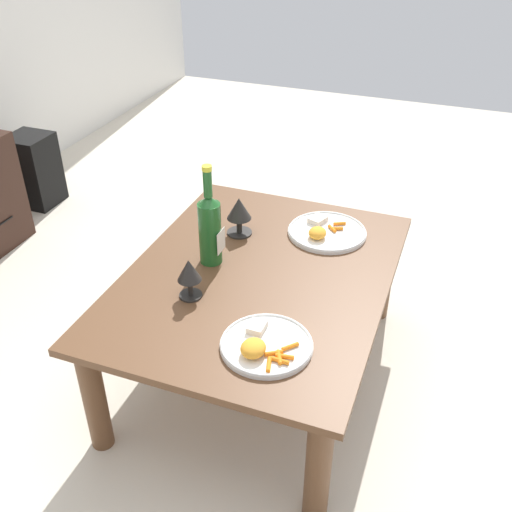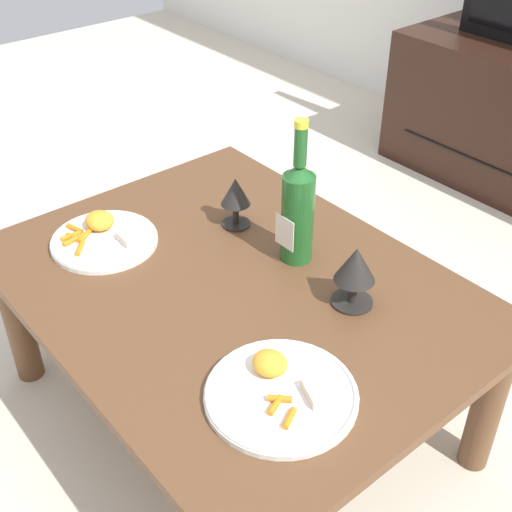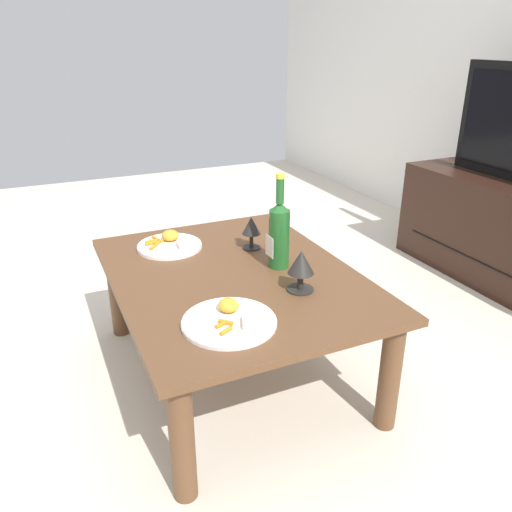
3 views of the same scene
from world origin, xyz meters
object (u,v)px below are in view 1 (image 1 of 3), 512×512
goblet_left (189,272)px  goblet_right (239,211)px  dining_table (258,291)px  dinner_plate_right (326,231)px  dinner_plate_left (265,345)px  wine_bottle (210,226)px  floor_speaker (34,170)px

goblet_left → goblet_right: 0.40m
dining_table → dinner_plate_right: (0.32, -0.14, 0.08)m
dinner_plate_left → dinner_plate_right: bearing=0.1°
dinner_plate_left → wine_bottle: bearing=42.5°
dining_table → floor_speaker: dining_table is taller
dining_table → dinner_plate_right: bearing=-23.7°
goblet_right → goblet_left: bearing=180.0°
dining_table → wine_bottle: 0.27m
dining_table → floor_speaker: bearing=63.0°
dinner_plate_left → dinner_plate_right: size_ratio=0.91×
wine_bottle → goblet_right: bearing=-5.8°
dinner_plate_left → dinner_plate_right: 0.64m
goblet_left → dinner_plate_right: goblet_left is taller
floor_speaker → dining_table: bearing=-117.1°
wine_bottle → floor_speaker: bearing=60.6°
dining_table → goblet_right: size_ratio=7.64×
dinner_plate_right → dinner_plate_left: bearing=-179.9°
wine_bottle → goblet_left: size_ratio=2.63×
wine_bottle → dinner_plate_right: size_ratio=1.23×
dining_table → goblet_left: 0.29m
goblet_left → dinner_plate_right: size_ratio=0.47×
dining_table → wine_bottle: (0.01, 0.17, 0.20)m
dining_table → goblet_right: 0.31m
dining_table → goblet_left: bearing=140.4°
goblet_left → goblet_right: goblet_right is taller
dining_table → dinner_plate_left: size_ratio=4.22×
dining_table → goblet_right: (0.21, 0.15, 0.16)m
wine_bottle → dinner_plate_right: (0.30, -0.31, -0.12)m
floor_speaker → wine_bottle: wine_bottle is taller
floor_speaker → dinner_plate_left: dinner_plate_left is taller
dining_table → goblet_right: bearing=35.5°
wine_bottle → dinner_plate_left: 0.48m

